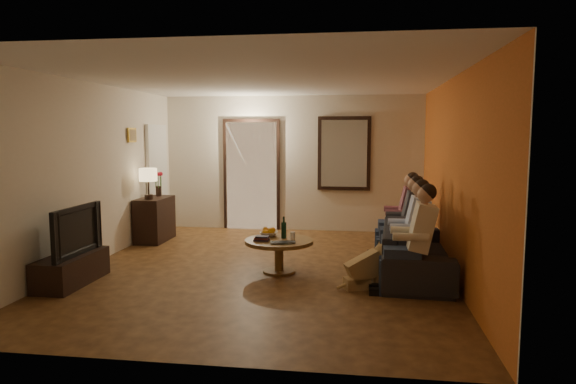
# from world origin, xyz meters

# --- Properties ---
(floor) EXTENTS (5.00, 6.00, 0.01)m
(floor) POSITION_xyz_m (0.00, 0.00, 0.00)
(floor) COLOR #3E2510
(floor) RESTS_ON ground
(ceiling) EXTENTS (5.00, 6.00, 0.01)m
(ceiling) POSITION_xyz_m (0.00, 0.00, 2.60)
(ceiling) COLOR white
(ceiling) RESTS_ON back_wall
(back_wall) EXTENTS (5.00, 0.02, 2.60)m
(back_wall) POSITION_xyz_m (0.00, 3.00, 1.30)
(back_wall) COLOR beige
(back_wall) RESTS_ON floor
(front_wall) EXTENTS (5.00, 0.02, 2.60)m
(front_wall) POSITION_xyz_m (0.00, -3.00, 1.30)
(front_wall) COLOR beige
(front_wall) RESTS_ON floor
(left_wall) EXTENTS (0.02, 6.00, 2.60)m
(left_wall) POSITION_xyz_m (-2.50, 0.00, 1.30)
(left_wall) COLOR beige
(left_wall) RESTS_ON floor
(right_wall) EXTENTS (0.02, 6.00, 2.60)m
(right_wall) POSITION_xyz_m (2.50, 0.00, 1.30)
(right_wall) COLOR beige
(right_wall) RESTS_ON floor
(orange_accent) EXTENTS (0.01, 6.00, 2.60)m
(orange_accent) POSITION_xyz_m (2.49, 0.00, 1.30)
(orange_accent) COLOR #C46321
(orange_accent) RESTS_ON right_wall
(kitchen_doorway) EXTENTS (1.00, 0.06, 2.10)m
(kitchen_doorway) POSITION_xyz_m (-0.80, 2.98, 1.05)
(kitchen_doorway) COLOR #FFE0A5
(kitchen_doorway) RESTS_ON floor
(door_trim) EXTENTS (1.12, 0.04, 2.22)m
(door_trim) POSITION_xyz_m (-0.80, 2.97, 1.05)
(door_trim) COLOR black
(door_trim) RESTS_ON floor
(fridge_glimpse) EXTENTS (0.45, 0.03, 1.70)m
(fridge_glimpse) POSITION_xyz_m (-0.55, 2.98, 0.90)
(fridge_glimpse) COLOR silver
(fridge_glimpse) RESTS_ON floor
(mirror_frame) EXTENTS (1.00, 0.05, 1.40)m
(mirror_frame) POSITION_xyz_m (1.00, 2.96, 1.50)
(mirror_frame) COLOR black
(mirror_frame) RESTS_ON back_wall
(mirror_glass) EXTENTS (0.86, 0.02, 1.26)m
(mirror_glass) POSITION_xyz_m (1.00, 2.93, 1.50)
(mirror_glass) COLOR white
(mirror_glass) RESTS_ON back_wall
(white_door) EXTENTS (0.06, 0.85, 2.04)m
(white_door) POSITION_xyz_m (-2.46, 2.30, 1.02)
(white_door) COLOR white
(white_door) RESTS_ON floor
(framed_art) EXTENTS (0.03, 0.28, 0.24)m
(framed_art) POSITION_xyz_m (-2.47, 1.30, 1.85)
(framed_art) COLOR #B28C33
(framed_art) RESTS_ON left_wall
(art_canvas) EXTENTS (0.01, 0.22, 0.18)m
(art_canvas) POSITION_xyz_m (-2.46, 1.30, 1.85)
(art_canvas) COLOR brown
(art_canvas) RESTS_ON left_wall
(dresser) EXTENTS (0.45, 0.86, 0.76)m
(dresser) POSITION_xyz_m (-2.25, 1.62, 0.38)
(dresser) COLOR black
(dresser) RESTS_ON floor
(table_lamp) EXTENTS (0.30, 0.30, 0.54)m
(table_lamp) POSITION_xyz_m (-2.25, 1.40, 1.03)
(table_lamp) COLOR beige
(table_lamp) RESTS_ON dresser
(flower_vase) EXTENTS (0.14, 0.14, 0.44)m
(flower_vase) POSITION_xyz_m (-2.25, 1.84, 0.98)
(flower_vase) COLOR red
(flower_vase) RESTS_ON dresser
(tv_stand) EXTENTS (0.45, 1.11, 0.37)m
(tv_stand) POSITION_xyz_m (-2.25, -1.02, 0.19)
(tv_stand) COLOR black
(tv_stand) RESTS_ON floor
(tv) EXTENTS (1.06, 0.14, 0.61)m
(tv) POSITION_xyz_m (-2.25, -1.02, 0.68)
(tv) COLOR black
(tv) RESTS_ON tv_stand
(sofa) EXTENTS (2.26, 1.01, 0.65)m
(sofa) POSITION_xyz_m (2.06, 0.03, 0.32)
(sofa) COLOR black
(sofa) RESTS_ON floor
(person_a) EXTENTS (0.60, 0.40, 1.20)m
(person_a) POSITION_xyz_m (1.96, -0.87, 0.60)
(person_a) COLOR tan
(person_a) RESTS_ON sofa
(person_b) EXTENTS (0.60, 0.40, 1.20)m
(person_b) POSITION_xyz_m (1.96, -0.27, 0.60)
(person_b) COLOR tan
(person_b) RESTS_ON sofa
(person_c) EXTENTS (0.60, 0.40, 1.20)m
(person_c) POSITION_xyz_m (1.96, 0.33, 0.60)
(person_c) COLOR tan
(person_c) RESTS_ON sofa
(person_d) EXTENTS (0.60, 0.40, 1.20)m
(person_d) POSITION_xyz_m (1.96, 0.93, 0.60)
(person_d) COLOR tan
(person_d) RESTS_ON sofa
(dog) EXTENTS (0.61, 0.43, 0.56)m
(dog) POSITION_xyz_m (1.38, -0.71, 0.28)
(dog) COLOR tan
(dog) RESTS_ON floor
(coffee_table) EXTENTS (1.13, 1.13, 0.45)m
(coffee_table) POSITION_xyz_m (0.24, -0.13, 0.23)
(coffee_table) COLOR brown
(coffee_table) RESTS_ON floor
(bowl) EXTENTS (0.26, 0.26, 0.06)m
(bowl) POSITION_xyz_m (0.06, 0.09, 0.48)
(bowl) COLOR white
(bowl) RESTS_ON coffee_table
(oranges) EXTENTS (0.20, 0.20, 0.08)m
(oranges) POSITION_xyz_m (0.06, 0.09, 0.55)
(oranges) COLOR orange
(oranges) RESTS_ON bowl
(wine_bottle) EXTENTS (0.07, 0.07, 0.31)m
(wine_bottle) POSITION_xyz_m (0.29, -0.03, 0.60)
(wine_bottle) COLOR black
(wine_bottle) RESTS_ON coffee_table
(wine_glass) EXTENTS (0.06, 0.06, 0.10)m
(wine_glass) POSITION_xyz_m (0.42, -0.08, 0.50)
(wine_glass) COLOR silver
(wine_glass) RESTS_ON coffee_table
(book_stack) EXTENTS (0.20, 0.15, 0.07)m
(book_stack) POSITION_xyz_m (0.02, -0.23, 0.48)
(book_stack) COLOR black
(book_stack) RESTS_ON coffee_table
(laptop) EXTENTS (0.37, 0.29, 0.03)m
(laptop) POSITION_xyz_m (0.34, -0.41, 0.46)
(laptop) COLOR black
(laptop) RESTS_ON coffee_table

